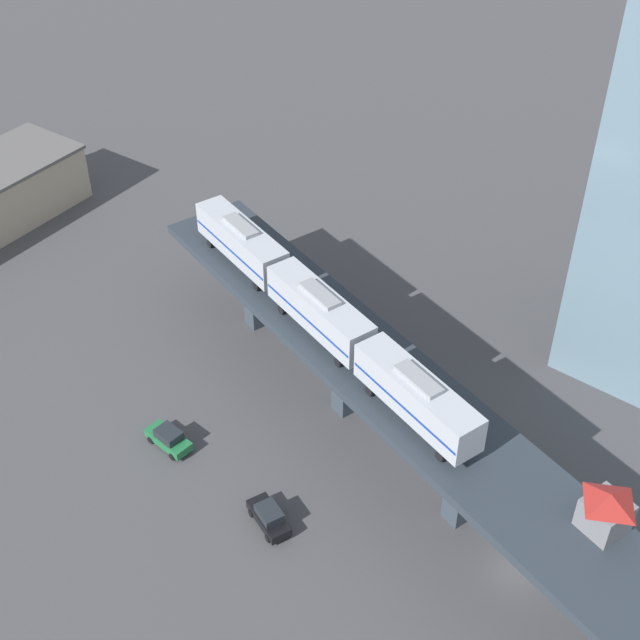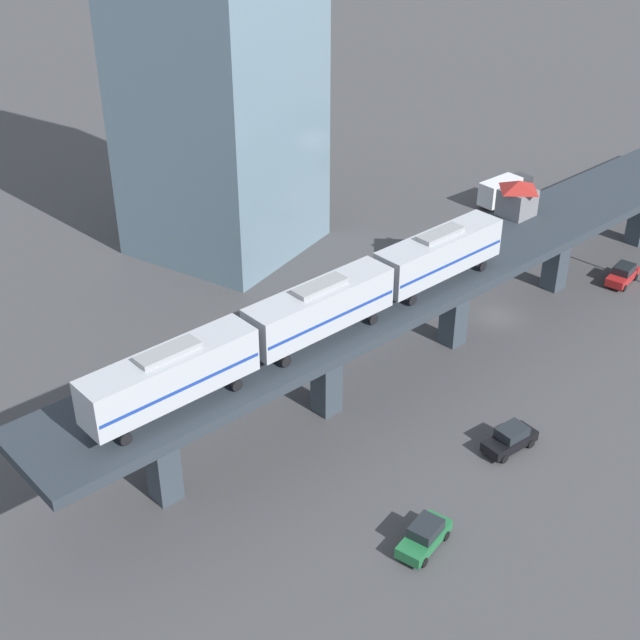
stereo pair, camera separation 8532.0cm
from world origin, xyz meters
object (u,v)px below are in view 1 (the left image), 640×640
Objects in this scene: street_car_black at (269,517)px; signal_hut at (607,510)px; subway_train at (320,310)px; street_car_green at (169,438)px.

signal_hut is at bearing -67.43° from street_car_black.
street_car_black is (-9.24, 22.23, -9.12)m from signal_hut.
subway_train reaches higher than street_car_black.
signal_hut is 0.88× the size of street_car_green.
subway_train is 17.39m from street_car_black.
street_car_black is at bearing 112.57° from signal_hut.
street_car_black is (-0.94, -12.33, 0.00)m from street_car_green.
signal_hut reaches higher than street_car_green.
subway_train reaches higher than street_car_green.
signal_hut is (-4.02, -27.67, -0.74)m from subway_train.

